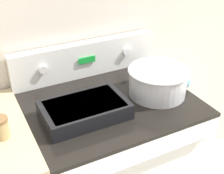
% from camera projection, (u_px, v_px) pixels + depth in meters
% --- Properties ---
extents(kitchen_wall, '(8.00, 0.05, 2.50)m').
position_uv_depth(kitchen_wall, '(78.00, 10.00, 1.53)').
color(kitchen_wall, beige).
rests_on(kitchen_wall, ground_plane).
extents(stove_range, '(0.77, 0.65, 0.92)m').
position_uv_depth(stove_range, '(110.00, 173.00, 1.66)').
color(stove_range, white).
rests_on(stove_range, ground_plane).
extents(control_panel, '(0.77, 0.07, 0.18)m').
position_uv_depth(control_panel, '(85.00, 59.00, 1.61)').
color(control_panel, white).
rests_on(control_panel, stove_range).
extents(mixing_bowl, '(0.29, 0.29, 0.13)m').
position_uv_depth(mixing_bowl, '(158.00, 80.00, 1.45)').
color(mixing_bowl, silver).
rests_on(mixing_bowl, stove_range).
extents(casserole_dish, '(0.36, 0.22, 0.07)m').
position_uv_depth(casserole_dish, '(85.00, 109.00, 1.31)').
color(casserole_dish, black).
rests_on(casserole_dish, stove_range).
extents(ladle, '(0.08, 0.34, 0.08)m').
position_uv_depth(ladle, '(180.00, 81.00, 1.53)').
color(ladle, '#7AB2C6').
rests_on(ladle, stove_range).
extents(spice_jar_brown_cap, '(0.07, 0.07, 0.09)m').
position_uv_depth(spice_jar_brown_cap, '(0.00, 128.00, 1.17)').
color(spice_jar_brown_cap, tan).
rests_on(spice_jar_brown_cap, side_counter).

